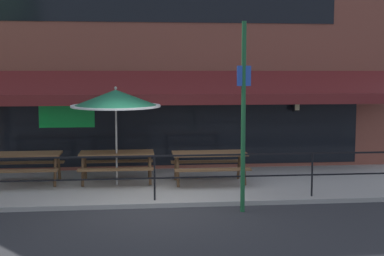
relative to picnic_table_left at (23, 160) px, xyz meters
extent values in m
plane|color=#2D2D30|center=(3.10, -2.23, -0.71)|extent=(120.00, 120.00, 0.00)
cube|color=#ADA89E|center=(3.10, -0.23, -0.66)|extent=(15.00, 4.00, 0.10)
cube|color=brown|center=(3.10, 2.02, 2.68)|extent=(15.00, 0.50, 6.77)
cube|color=black|center=(3.10, 1.76, 0.64)|extent=(12.00, 0.02, 2.30)
cube|color=#19D84C|center=(0.85, 1.74, 0.94)|extent=(1.50, 0.02, 0.70)
cube|color=maroon|center=(3.10, 1.22, 1.79)|extent=(13.80, 0.92, 0.70)
cube|color=maroon|center=(3.10, 0.71, 1.39)|extent=(13.80, 0.08, 0.28)
cube|color=black|center=(7.23, 1.63, 1.32)|extent=(0.04, 0.28, 0.04)
cube|color=black|center=(7.23, 1.49, 1.14)|extent=(0.18, 0.18, 0.28)
cube|color=beige|center=(7.23, 1.49, 1.14)|extent=(0.13, 0.19, 0.20)
cylinder|color=black|center=(3.10, -1.93, -0.13)|extent=(0.04, 0.04, 0.95)
cylinder|color=black|center=(6.55, -1.93, -0.13)|extent=(0.04, 0.04, 0.95)
cube|color=black|center=(3.10, -1.93, 0.34)|extent=(13.80, 0.04, 0.04)
cube|color=black|center=(3.10, -1.93, -0.13)|extent=(13.80, 0.03, 0.03)
cube|color=brown|center=(0.00, 0.00, 0.13)|extent=(1.80, 0.80, 0.05)
cube|color=brown|center=(0.00, -0.58, -0.17)|extent=(1.80, 0.26, 0.04)
cube|color=brown|center=(0.00, 0.58, -0.17)|extent=(1.80, 0.26, 0.04)
cylinder|color=brown|center=(0.80, -0.32, -0.24)|extent=(0.07, 0.30, 0.73)
cylinder|color=brown|center=(0.80, 0.32, -0.24)|extent=(0.07, 0.30, 0.73)
cube|color=brown|center=(2.25, -0.04, 0.13)|extent=(1.80, 0.80, 0.05)
cube|color=brown|center=(2.25, -0.62, -0.17)|extent=(1.80, 0.26, 0.04)
cube|color=brown|center=(2.25, 0.54, -0.17)|extent=(1.80, 0.26, 0.04)
cylinder|color=brown|center=(3.05, -0.36, -0.24)|extent=(0.07, 0.30, 0.73)
cylinder|color=brown|center=(3.05, 0.28, -0.24)|extent=(0.07, 0.30, 0.73)
cylinder|color=brown|center=(1.45, -0.36, -0.24)|extent=(0.07, 0.30, 0.73)
cylinder|color=brown|center=(1.45, 0.28, -0.24)|extent=(0.07, 0.30, 0.73)
cube|color=brown|center=(4.50, -0.33, 0.13)|extent=(1.80, 0.80, 0.05)
cube|color=brown|center=(4.50, -0.91, -0.17)|extent=(1.80, 0.26, 0.04)
cube|color=brown|center=(4.50, 0.25, -0.17)|extent=(1.80, 0.26, 0.04)
cylinder|color=brown|center=(5.30, -0.65, -0.24)|extent=(0.07, 0.30, 0.73)
cylinder|color=brown|center=(5.30, -0.01, -0.24)|extent=(0.07, 0.30, 0.73)
cylinder|color=brown|center=(3.70, -0.65, -0.24)|extent=(0.07, 0.30, 0.73)
cylinder|color=brown|center=(3.70, -0.01, -0.24)|extent=(0.07, 0.30, 0.73)
cylinder|color=#B7B2A8|center=(2.25, -0.23, 0.54)|extent=(0.04, 0.04, 2.30)
cone|color=#1E6B47|center=(2.25, -0.23, 1.49)|extent=(2.10, 2.11, 0.43)
cylinder|color=white|center=(2.25, -0.23, 1.30)|extent=(2.14, 2.14, 0.07)
sphere|color=#B7B2A8|center=(2.25, -0.23, 1.73)|extent=(0.07, 0.07, 0.07)
cylinder|color=#1E6033|center=(4.85, -2.68, 1.20)|extent=(0.09, 0.09, 3.81)
cube|color=blue|center=(4.85, -2.70, 2.04)|extent=(0.28, 0.02, 0.40)
camera|label=1|loc=(2.69, -13.11, 2.12)|focal=50.00mm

